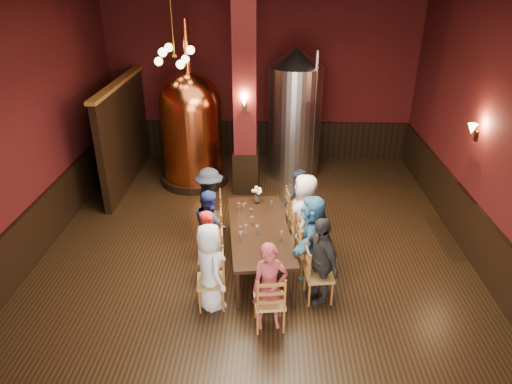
{
  "coord_description": "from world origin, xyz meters",
  "views": [
    {
      "loc": [
        0.27,
        -6.97,
        4.83
      ],
      "look_at": [
        0.02,
        0.2,
        1.25
      ],
      "focal_mm": 32.0,
      "sensor_mm": 36.0,
      "label": 1
    }
  ],
  "objects_px": {
    "dining_table": "(259,232)",
    "person_0": "(210,267)",
    "rose_vase": "(257,193)",
    "person_2": "(210,225)",
    "steel_vessel": "(294,114)",
    "person_1": "(210,246)",
    "copper_kettle": "(192,128)"
  },
  "relations": [
    {
      "from": "dining_table",
      "to": "steel_vessel",
      "type": "relative_size",
      "value": 0.8
    },
    {
      "from": "person_2",
      "to": "rose_vase",
      "type": "bearing_deg",
      "value": -74.1
    },
    {
      "from": "rose_vase",
      "to": "person_1",
      "type": "bearing_deg",
      "value": -117.94
    },
    {
      "from": "person_1",
      "to": "steel_vessel",
      "type": "bearing_deg",
      "value": -15.23
    },
    {
      "from": "steel_vessel",
      "to": "rose_vase",
      "type": "bearing_deg",
      "value": -104.74
    },
    {
      "from": "person_2",
      "to": "copper_kettle",
      "type": "height_order",
      "value": "copper_kettle"
    },
    {
      "from": "steel_vessel",
      "to": "copper_kettle",
      "type": "bearing_deg",
      "value": -166.36
    },
    {
      "from": "person_0",
      "to": "copper_kettle",
      "type": "relative_size",
      "value": 0.38
    },
    {
      "from": "person_0",
      "to": "rose_vase",
      "type": "distance_m",
      "value": 2.16
    },
    {
      "from": "person_2",
      "to": "person_0",
      "type": "bearing_deg",
      "value": 161.34
    },
    {
      "from": "person_0",
      "to": "copper_kettle",
      "type": "distance_m",
      "value": 4.71
    },
    {
      "from": "person_0",
      "to": "steel_vessel",
      "type": "bearing_deg",
      "value": -42.64
    },
    {
      "from": "dining_table",
      "to": "copper_kettle",
      "type": "bearing_deg",
      "value": 108.93
    },
    {
      "from": "person_1",
      "to": "copper_kettle",
      "type": "xyz_separation_m",
      "value": [
        -0.89,
        3.89,
        0.73
      ]
    },
    {
      "from": "person_1",
      "to": "person_2",
      "type": "distance_m",
      "value": 0.66
    },
    {
      "from": "person_2",
      "to": "steel_vessel",
      "type": "relative_size",
      "value": 0.43
    },
    {
      "from": "steel_vessel",
      "to": "person_1",
      "type": "bearing_deg",
      "value": -109.05
    },
    {
      "from": "person_2",
      "to": "copper_kettle",
      "type": "bearing_deg",
      "value": -11.79
    },
    {
      "from": "dining_table",
      "to": "rose_vase",
      "type": "xyz_separation_m",
      "value": [
        -0.07,
        0.94,
        0.28
      ]
    },
    {
      "from": "person_2",
      "to": "rose_vase",
      "type": "distance_m",
      "value": 1.13
    },
    {
      "from": "person_0",
      "to": "rose_vase",
      "type": "xyz_separation_m",
      "value": [
        0.65,
        2.04,
        0.25
      ]
    },
    {
      "from": "dining_table",
      "to": "steel_vessel",
      "type": "distance_m",
      "value": 4.21
    },
    {
      "from": "steel_vessel",
      "to": "person_2",
      "type": "bearing_deg",
      "value": -113.06
    },
    {
      "from": "dining_table",
      "to": "person_2",
      "type": "relative_size",
      "value": 1.86
    },
    {
      "from": "dining_table",
      "to": "rose_vase",
      "type": "height_order",
      "value": "rose_vase"
    },
    {
      "from": "dining_table",
      "to": "person_0",
      "type": "relative_size",
      "value": 1.74
    },
    {
      "from": "person_0",
      "to": "person_2",
      "type": "height_order",
      "value": "person_0"
    },
    {
      "from": "copper_kettle",
      "to": "person_0",
      "type": "bearing_deg",
      "value": -78.0
    },
    {
      "from": "copper_kettle",
      "to": "steel_vessel",
      "type": "bearing_deg",
      "value": 13.64
    },
    {
      "from": "dining_table",
      "to": "copper_kettle",
      "type": "relative_size",
      "value": 0.66
    },
    {
      "from": "person_0",
      "to": "copper_kettle",
      "type": "bearing_deg",
      "value": -14.75
    },
    {
      "from": "person_2",
      "to": "rose_vase",
      "type": "relative_size",
      "value": 4.0
    }
  ]
}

